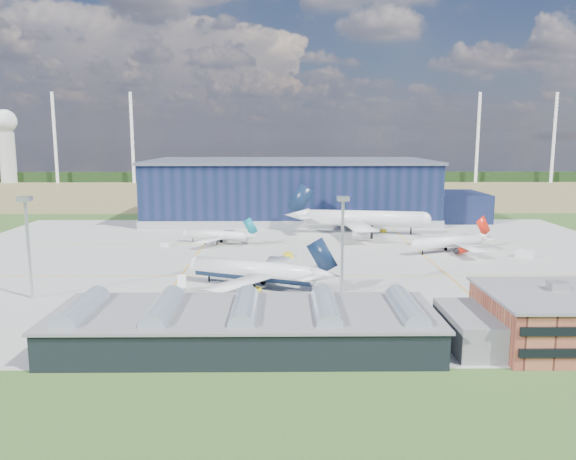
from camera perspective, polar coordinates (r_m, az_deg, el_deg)
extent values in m
plane|color=#2C5821|center=(157.25, 0.68, -3.78)|extent=(600.00, 600.00, 0.00)
cube|color=gray|center=(166.99, 0.60, -2.98)|extent=(220.00, 160.00, 0.06)
cube|color=orange|center=(147.52, 0.76, -4.64)|extent=(180.00, 0.40, 0.02)
cube|color=orange|center=(191.47, 0.44, -1.35)|extent=(180.00, 0.40, 0.02)
cube|color=orange|center=(169.03, -9.63, -2.95)|extent=(0.40, 120.00, 0.02)
cube|color=orange|center=(172.52, 14.02, -2.85)|extent=(0.40, 120.00, 0.02)
cube|color=olive|center=(374.78, -0.08, 3.95)|extent=(600.00, 220.00, 0.01)
cube|color=black|center=(454.18, -0.17, 5.42)|extent=(600.00, 8.00, 8.00)
cylinder|color=white|center=(476.90, -22.61, 8.62)|extent=(2.40, 2.40, 70.00)
cylinder|color=white|center=(458.10, -15.55, 8.99)|extent=(2.40, 2.40, 70.00)
cylinder|color=white|center=(468.87, 18.72, 8.85)|extent=(2.40, 2.40, 70.00)
cylinder|color=white|center=(491.80, 25.41, 8.44)|extent=(2.40, 2.40, 70.00)
cylinder|color=silver|center=(497.86, -26.58, 6.63)|extent=(12.00, 12.00, 40.00)
sphere|color=white|center=(497.74, -26.82, 9.84)|extent=(18.00, 18.00, 18.00)
cube|color=#0F1A33|center=(249.17, 0.19, 4.05)|extent=(120.00, 60.00, 25.00)
cube|color=#8D939A|center=(250.43, 0.19, 1.56)|extent=(121.00, 61.00, 3.20)
cube|color=#4F5665|center=(248.28, 0.19, 7.04)|extent=(122.00, 62.00, 1.20)
cube|color=#0F1A33|center=(256.25, 16.54, 2.34)|extent=(24.00, 30.00, 12.00)
cube|color=#A0A09C|center=(109.79, 25.73, -5.14)|extent=(3.20, 2.60, 1.60)
cube|color=black|center=(98.93, -4.41, -10.06)|extent=(65.00, 22.00, 6.00)
cube|color=slate|center=(97.91, -4.44, -8.29)|extent=(66.00, 23.00, 0.50)
cube|color=slate|center=(104.24, 18.43, -9.50)|extent=(10.00, 18.00, 6.00)
cylinder|color=gray|center=(103.54, -20.24, -7.75)|extent=(4.40, 18.00, 4.40)
cylinder|color=gray|center=(99.76, -12.57, -8.04)|extent=(4.40, 18.00, 4.40)
cylinder|color=gray|center=(97.85, -4.44, -8.18)|extent=(4.40, 18.00, 4.40)
cylinder|color=gray|center=(97.92, 3.85, -8.16)|extent=(4.40, 18.00, 4.40)
cylinder|color=gray|center=(99.97, 11.95, -7.98)|extent=(4.40, 18.00, 4.40)
cylinder|color=#B5B8BC|center=(137.67, -24.85, -1.89)|extent=(0.70, 0.70, 22.00)
cube|color=#B5B8BC|center=(136.06, -25.18, 2.87)|extent=(2.60, 2.60, 1.00)
cylinder|color=#B5B8BC|center=(126.27, 5.54, -2.00)|extent=(0.70, 0.70, 22.00)
cube|color=#B5B8BC|center=(124.51, 5.62, 3.19)|extent=(2.60, 2.60, 1.00)
cube|color=yellow|center=(169.52, 0.01, -2.55)|extent=(2.81, 3.86, 1.45)
cube|color=yellow|center=(131.05, -3.42, -6.20)|extent=(3.17, 3.65, 1.33)
cube|color=silver|center=(196.47, 13.13, -1.16)|extent=(2.74, 3.34, 1.25)
cube|color=silver|center=(183.70, 22.93, -2.24)|extent=(5.31, 4.88, 2.28)
cube|color=yellow|center=(216.40, 9.66, -0.08)|extent=(2.11, 3.04, 1.24)
cube|color=silver|center=(190.47, -12.36, -1.45)|extent=(3.48, 2.72, 1.34)
cube|color=silver|center=(117.10, 15.65, -8.14)|extent=(5.98, 4.21, 2.61)
cube|color=silver|center=(132.65, -10.73, -5.76)|extent=(2.78, 5.11, 3.10)
imported|color=#99999E|center=(114.94, 4.42, -8.50)|extent=(3.82, 2.39, 1.21)
imported|color=#99999E|center=(122.65, 25.04, -8.23)|extent=(3.75, 1.70, 1.19)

